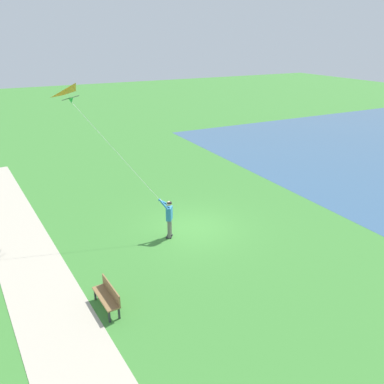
{
  "coord_description": "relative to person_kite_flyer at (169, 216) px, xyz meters",
  "views": [
    {
      "loc": [
        7.66,
        14.61,
        8.42
      ],
      "look_at": [
        0.68,
        1.14,
        2.35
      ],
      "focal_mm": 36.86,
      "sensor_mm": 36.0,
      "label": 1
    }
  ],
  "objects": [
    {
      "name": "park_bench_near_walkway",
      "position": [
        3.81,
        3.59,
        -0.54
      ],
      "size": [
        0.56,
        1.53,
        0.88
      ],
      "color": "olive",
      "rests_on": "ground"
    },
    {
      "name": "walkway_path",
      "position": [
        5.64,
        1.72,
        -1.04
      ],
      "size": [
        4.93,
        32.09,
        0.02
      ],
      "primitive_type": "cube",
      "rotation": [
        0.0,
        0.0,
        0.08
      ],
      "color": "#B7AD99",
      "rests_on": "ground"
    },
    {
      "name": "flying_kite",
      "position": [
        2.97,
        -2.18,
        5.13
      ],
      "size": [
        3.37,
        2.69,
        4.78
      ],
      "color": "orange"
    },
    {
      "name": "person_kite_flyer",
      "position": [
        0.0,
        0.0,
        0.0
      ],
      "size": [
        0.61,
        0.56,
        1.83
      ],
      "color": "#232328",
      "rests_on": "ground"
    },
    {
      "name": "ground_plane",
      "position": [
        -1.37,
        -0.28,
        -1.05
      ],
      "size": [
        120.0,
        120.0,
        0.0
      ],
      "primitive_type": "plane",
      "color": "#3D7F33"
    }
  ]
}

